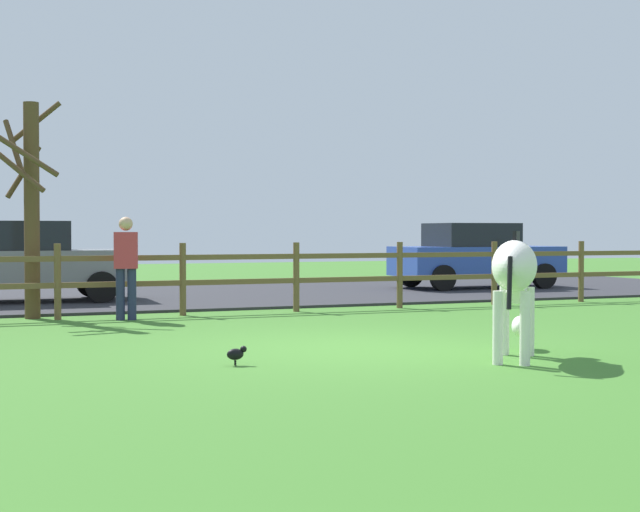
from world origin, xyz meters
TOP-DOWN VIEW (x-y plane):
  - ground_plane at (0.00, 0.00)m, footprint 60.00×60.00m
  - parking_asphalt at (0.00, 9.30)m, footprint 28.00×7.40m
  - paddock_fence at (-0.85, 5.00)m, footprint 20.41×0.11m
  - bare_tree at (-3.26, 5.35)m, footprint 1.28×1.30m
  - zebra at (1.30, -1.58)m, footprint 1.37×1.62m
  - crow_on_grass at (-1.69, -0.92)m, footprint 0.22×0.10m
  - parked_car_blue at (7.32, 9.10)m, footprint 4.05×1.98m
  - parked_car_grey at (-3.16, 8.53)m, footprint 4.04×1.95m
  - visitor_near_fence at (-1.88, 4.54)m, footprint 0.40×0.31m

SIDE VIEW (x-z plane):
  - ground_plane at x=0.00m, z-range 0.00..0.00m
  - parking_asphalt at x=0.00m, z-range 0.00..0.05m
  - crow_on_grass at x=-1.69m, z-range 0.02..0.23m
  - paddock_fence at x=-0.85m, z-range 0.09..1.30m
  - parked_car_blue at x=7.32m, z-range 0.06..1.62m
  - parked_car_grey at x=-3.16m, z-range 0.06..1.62m
  - visitor_near_fence at x=-1.88m, z-range 0.09..1.73m
  - zebra at x=1.30m, z-range 0.22..1.63m
  - bare_tree at x=-3.26m, z-range 0.11..3.69m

